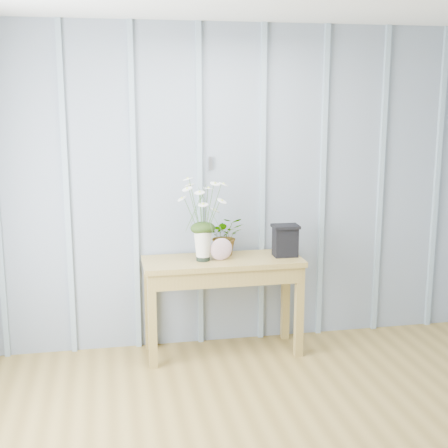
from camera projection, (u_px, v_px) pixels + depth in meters
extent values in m
cube|color=#8591A0|center=(231.00, 188.00, 4.87)|extent=(4.00, 0.01, 2.50)
cube|color=#BDBCC1|center=(210.00, 163.00, 4.78)|extent=(0.03, 0.01, 0.10)
cube|color=#89A2AF|center=(67.00, 193.00, 4.62)|extent=(0.04, 0.03, 2.50)
cube|color=#89A2AF|center=(134.00, 191.00, 4.72)|extent=(0.04, 0.03, 2.50)
cube|color=#89A2AF|center=(200.00, 189.00, 4.81)|extent=(0.04, 0.03, 2.50)
cube|color=#89A2AF|center=(262.00, 188.00, 4.91)|extent=(0.04, 0.03, 2.50)
cube|color=#89A2AF|center=(323.00, 186.00, 5.00)|extent=(0.04, 0.03, 2.50)
cube|color=#89A2AF|center=(381.00, 184.00, 5.10)|extent=(0.04, 0.03, 2.50)
cube|color=#89A2AF|center=(437.00, 182.00, 5.19)|extent=(0.04, 0.03, 2.50)
cube|color=olive|center=(223.00, 261.00, 4.71)|extent=(1.20, 0.45, 0.04)
cube|color=olive|center=(223.00, 272.00, 4.73)|extent=(1.13, 0.42, 0.12)
cube|color=olive|center=(152.00, 322.00, 4.51)|extent=(0.06, 0.06, 0.71)
cube|color=olive|center=(299.00, 312.00, 4.72)|extent=(0.06, 0.06, 0.71)
cube|color=olive|center=(149.00, 306.00, 4.86)|extent=(0.06, 0.06, 0.71)
cube|color=olive|center=(285.00, 297.00, 5.07)|extent=(0.06, 0.06, 0.71)
cylinder|color=black|center=(203.00, 256.00, 4.66)|extent=(0.10, 0.10, 0.06)
cone|color=silver|center=(203.00, 244.00, 4.64)|extent=(0.15, 0.15, 0.24)
ellipsoid|color=#1A310E|center=(203.00, 228.00, 4.61)|extent=(0.19, 0.15, 0.10)
imported|color=#1A310E|center=(225.00, 236.00, 4.80)|extent=(0.29, 0.25, 0.30)
ellipsoid|color=#8C5168|center=(221.00, 249.00, 4.65)|extent=(0.17, 0.06, 0.17)
cube|color=black|center=(285.00, 242.00, 4.77)|extent=(0.18, 0.14, 0.22)
cube|color=black|center=(286.00, 226.00, 4.75)|extent=(0.20, 0.16, 0.02)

